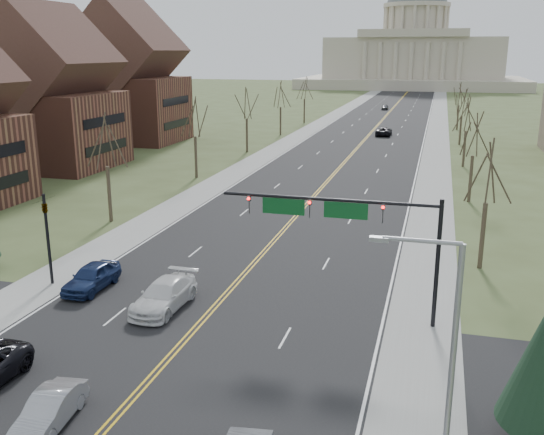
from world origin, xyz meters
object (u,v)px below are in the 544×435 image
Objects in this scene: car_sb_inner_lead at (50,410)px; car_sb_outer_second at (92,277)px; signal_mast at (345,219)px; car_far_sb at (385,107)px; car_far_nb at (384,131)px; signal_left at (47,229)px; street_light at (444,356)px; car_sb_inner_second at (164,295)px.

car_sb_inner_lead is 14.73m from car_sb_outer_second.
car_far_sb is (-9.09, 128.84, -5.08)m from signal_mast.
car_sb_outer_second reaches higher than car_far_nb.
car_far_nb reaches higher than car_sb_inner_lead.
signal_left is 16.64m from car_sb_inner_lead.
car_sb_outer_second is at bearing -93.36° from car_far_sb.
street_light is 1.63× the size of car_far_nb.
signal_mast is 129.26m from car_far_sb.
car_sb_outer_second is at bearing -179.45° from signal_mast.
signal_left reaches higher than car_far_nb.
street_light reaches higher than car_sb_inner_second.
car_far_sb is (1.12, 130.50, -0.15)m from car_sb_inner_second.
car_far_sb is (-4.30, 50.32, -0.11)m from car_far_nb.
street_light is 1.88× the size of car_sb_outer_second.
car_sb_inner_second is at bearing 86.71° from car_far_nb.
car_sb_outer_second is 129.18m from car_far_sb.
signal_mast reaches higher than car_far_sb.
car_sb_inner_lead reaches higher than car_far_sb.
signal_mast is 2.15× the size of car_sb_inner_second.
street_light is 143.14m from car_far_sb.
car_sb_inner_second is 5.89m from car_sb_outer_second.
car_sb_inner_second is (8.73, -1.66, -2.88)m from signal_left.
signal_left is 1.53× the size of car_far_sb.
street_light reaches higher than signal_left.
car_sb_inner_second is at bearing -90.83° from car_far_sb.
car_far_nb is at bearing 88.10° from car_sb_inner_second.
signal_mast is 14.51m from street_light.
car_far_nb is 50.51m from car_far_sb.
car_sb_outer_second is at bearing -2.90° from signal_left.
car_sb_inner_lead is (-9.68, -13.49, -5.07)m from signal_mast.
car_sb_inner_lead is at bearing -64.85° from car_sb_outer_second.
car_sb_inner_lead is at bearing -90.57° from car_far_sb.
street_light reaches higher than car_sb_inner_lead.
car_sb_inner_second is 1.01× the size of car_far_nb.
car_far_nb is (-4.79, 78.52, -4.97)m from signal_mast.
car_sb_outer_second is (-21.20, 13.35, -4.39)m from street_light.
car_sb_inner_second is 1.17× the size of car_sb_outer_second.
signal_mast reaches higher than signal_left.
car_far_nb is (11.12, 78.67, -0.05)m from car_sb_outer_second.
street_light reaches higher than car_far_sb.
signal_mast is 78.82m from car_far_nb.
car_sb_outer_second is 79.46m from car_far_nb.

